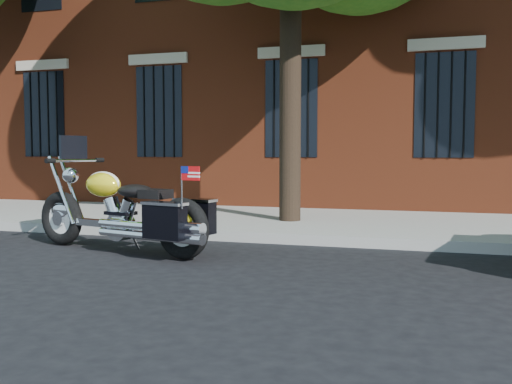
% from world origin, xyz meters
% --- Properties ---
extents(ground, '(120.00, 120.00, 0.00)m').
position_xyz_m(ground, '(0.00, 0.00, 0.00)').
color(ground, black).
rests_on(ground, ground).
extents(curb, '(40.00, 0.16, 0.15)m').
position_xyz_m(curb, '(0.00, 1.38, 0.07)').
color(curb, gray).
rests_on(curb, ground).
extents(sidewalk, '(40.00, 3.60, 0.15)m').
position_xyz_m(sidewalk, '(0.00, 3.26, 0.07)').
color(sidewalk, gray).
rests_on(sidewalk, ground).
extents(motorcycle, '(2.87, 1.33, 1.52)m').
position_xyz_m(motorcycle, '(-0.98, 0.03, 0.52)').
color(motorcycle, black).
rests_on(motorcycle, ground).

